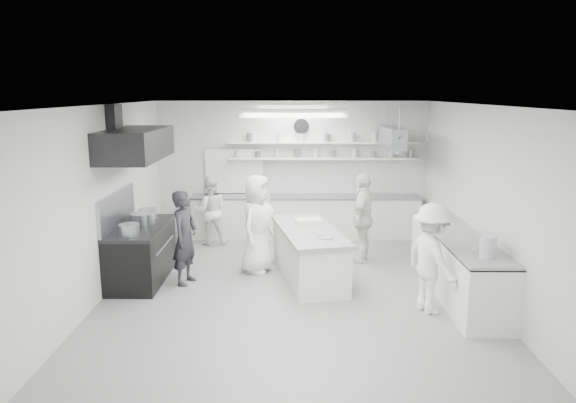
{
  "coord_description": "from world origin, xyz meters",
  "views": [
    {
      "loc": [
        -0.03,
        -8.42,
        3.2
      ],
      "look_at": [
        -0.08,
        0.6,
        1.35
      ],
      "focal_mm": 33.43,
      "sensor_mm": 36.0,
      "label": 1
    }
  ],
  "objects_px": {
    "back_counter": "(306,217)",
    "cook_stove": "(185,238)",
    "stove": "(141,255)",
    "prep_island": "(309,255)",
    "right_counter": "(458,265)",
    "cook_back": "(210,211)"
  },
  "relations": [
    {
      "from": "right_counter",
      "to": "cook_back",
      "type": "bearing_deg",
      "value": 147.36
    },
    {
      "from": "stove",
      "to": "right_counter",
      "type": "xyz_separation_m",
      "value": [
        5.25,
        -0.6,
        0.02
      ]
    },
    {
      "from": "cook_stove",
      "to": "back_counter",
      "type": "bearing_deg",
      "value": -19.2
    },
    {
      "from": "back_counter",
      "to": "cook_back",
      "type": "distance_m",
      "value": 2.13
    },
    {
      "from": "back_counter",
      "to": "right_counter",
      "type": "relative_size",
      "value": 1.52
    },
    {
      "from": "stove",
      "to": "prep_island",
      "type": "distance_m",
      "value": 2.88
    },
    {
      "from": "cook_stove",
      "to": "stove",
      "type": "bearing_deg",
      "value": 94.81
    },
    {
      "from": "prep_island",
      "to": "cook_back",
      "type": "bearing_deg",
      "value": 121.93
    },
    {
      "from": "stove",
      "to": "prep_island",
      "type": "xyz_separation_m",
      "value": [
        2.88,
        0.11,
        -0.03
      ]
    },
    {
      "from": "prep_island",
      "to": "right_counter",
      "type": "bearing_deg",
      "value": -28.51
    },
    {
      "from": "prep_island",
      "to": "cook_back",
      "type": "distance_m",
      "value": 2.93
    },
    {
      "from": "back_counter",
      "to": "cook_stove",
      "type": "xyz_separation_m",
      "value": [
        -2.11,
        -2.96,
        0.34
      ]
    },
    {
      "from": "prep_island",
      "to": "cook_stove",
      "type": "xyz_separation_m",
      "value": [
        -2.09,
        -0.27,
        0.38
      ]
    },
    {
      "from": "right_counter",
      "to": "stove",
      "type": "bearing_deg",
      "value": 173.48
    },
    {
      "from": "prep_island",
      "to": "cook_back",
      "type": "height_order",
      "value": "cook_back"
    },
    {
      "from": "stove",
      "to": "prep_island",
      "type": "bearing_deg",
      "value": 2.15
    },
    {
      "from": "right_counter",
      "to": "prep_island",
      "type": "xyz_separation_m",
      "value": [
        -2.37,
        0.71,
        -0.05
      ]
    },
    {
      "from": "stove",
      "to": "cook_stove",
      "type": "xyz_separation_m",
      "value": [
        0.79,
        -0.16,
        0.35
      ]
    },
    {
      "from": "right_counter",
      "to": "prep_island",
      "type": "relative_size",
      "value": 1.45
    },
    {
      "from": "back_counter",
      "to": "stove",
      "type": "bearing_deg",
      "value": -136.01
    },
    {
      "from": "prep_island",
      "to": "stove",
      "type": "bearing_deg",
      "value": 170.27
    },
    {
      "from": "back_counter",
      "to": "right_counter",
      "type": "xyz_separation_m",
      "value": [
        2.35,
        -3.4,
        0.01
      ]
    }
  ]
}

